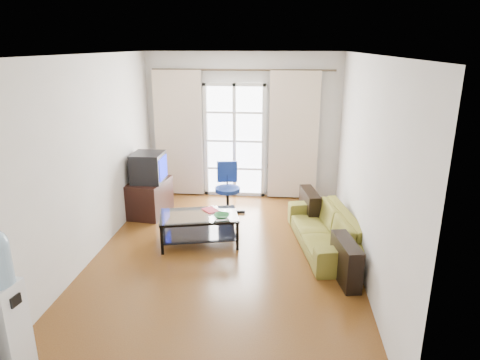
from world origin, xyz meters
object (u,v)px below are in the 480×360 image
Objects in this scene: tv_stand at (150,197)px; water_cooler at (2,301)px; coffee_table at (199,225)px; crt_tv at (147,167)px; sofa at (325,229)px; task_chair at (228,199)px.

tv_stand is 0.59× the size of water_cooler.
crt_tv is (-1.07, 1.02, 0.55)m from coffee_table.
tv_stand reaches higher than sofa.
task_chair is 4.23m from water_cooler.
sofa is 3.55× the size of crt_tv.
water_cooler is at bearing -57.73° from sofa.
sofa is 1.83m from coffee_table.
coffee_table is at bearing -37.88° from tv_stand.
task_chair is (-1.57, 1.16, -0.01)m from sofa.
task_chair is at bearing 9.02° from crt_tv.
coffee_table is at bearing -110.70° from task_chair.
coffee_table is 1.26m from task_chair.
sofa is 2.21× the size of task_chair.
crt_tv is at bearing 97.03° from water_cooler.
sofa is 4.13m from water_cooler.
tv_stand is at bearing 179.10° from task_chair.
water_cooler is at bearing -113.24° from coffee_table.
sofa is 2.38× the size of tv_stand.
tv_stand is (-2.89, 0.98, 0.03)m from sofa.
coffee_table is 1.58m from crt_tv.
crt_tv is at bearing -85.11° from tv_stand.
coffee_table is 1.50m from tv_stand.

